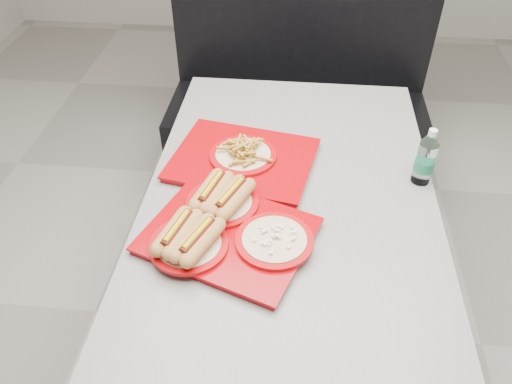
# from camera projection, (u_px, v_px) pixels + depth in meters

# --- Properties ---
(ground) EXTENTS (6.00, 6.00, 0.00)m
(ground) POSITION_uv_depth(u_px,v_px,m) (282.00, 328.00, 2.06)
(ground) COLOR gray
(ground) RESTS_ON ground
(diner_table) EXTENTS (0.92, 1.42, 0.75)m
(diner_table) POSITION_uv_depth(u_px,v_px,m) (289.00, 227.00, 1.68)
(diner_table) COLOR black
(diner_table) RESTS_ON ground
(booth_bench) EXTENTS (1.30, 0.57, 1.35)m
(booth_bench) POSITION_uv_depth(u_px,v_px,m) (297.00, 105.00, 2.62)
(booth_bench) COLOR black
(booth_bench) RESTS_ON ground
(tray_near) EXTENTS (0.54, 0.48, 0.10)m
(tray_near) POSITION_uv_depth(u_px,v_px,m) (223.00, 227.00, 1.39)
(tray_near) COLOR #990409
(tray_near) RESTS_ON diner_table
(tray_far) EXTENTS (0.52, 0.44, 0.09)m
(tray_far) POSITION_uv_depth(u_px,v_px,m) (243.00, 157.00, 1.66)
(tray_far) COLOR #990409
(tray_far) RESTS_ON diner_table
(water_bottle) EXTENTS (0.06, 0.06, 0.20)m
(water_bottle) POSITION_uv_depth(u_px,v_px,m) (425.00, 160.00, 1.55)
(water_bottle) COLOR silver
(water_bottle) RESTS_ON diner_table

